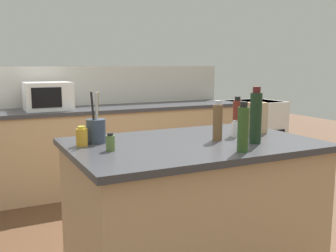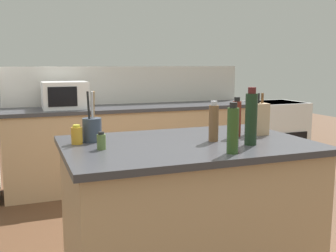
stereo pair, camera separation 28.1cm
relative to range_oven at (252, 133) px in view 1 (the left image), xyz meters
The scene contains 15 objects.
back_counter_run 1.93m from the range_oven, behind, with size 3.02×0.66×0.94m.
wall_backsplash 2.08m from the range_oven, behind, with size 2.98×0.03×0.46m, color beige.
kitchen_island 3.13m from the range_oven, 135.39° to the right, with size 1.55×1.03×0.94m.
range_oven is the anchor object (origin of this frame).
microwave 2.82m from the range_oven, behind, with size 0.48×0.39×0.30m.
knife_block 2.77m from the range_oven, 128.04° to the right, with size 0.13×0.10×0.29m.
utensil_crock 3.46m from the range_oven, 144.76° to the right, with size 0.12×0.12×0.32m.
spice_jar_oregano 3.60m from the range_oven, 141.31° to the right, with size 0.05×0.05×0.10m.
honey_jar 3.57m from the range_oven, 145.09° to the right, with size 0.07×0.07×0.12m.
olive_oil_bottle 3.40m from the range_oven, 129.43° to the right, with size 0.06×0.06×0.28m.
vinegar_bottle 2.88m from the range_oven, 130.69° to the right, with size 0.06×0.06×0.27m.
pepper_grinder 3.10m from the range_oven, 132.72° to the right, with size 0.06×0.06×0.26m.
wine_bottle 3.14m from the range_oven, 128.22° to the right, with size 0.07×0.07×0.35m.
salt_shaker 2.94m from the range_oven, 130.83° to the right, with size 0.05×0.05×0.11m.
spice_jar_paprika 2.62m from the range_oven, 129.23° to the right, with size 0.06×0.06×0.11m.
Camera 1 is at (-1.23, -2.13, 1.43)m, focal length 42.00 mm.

